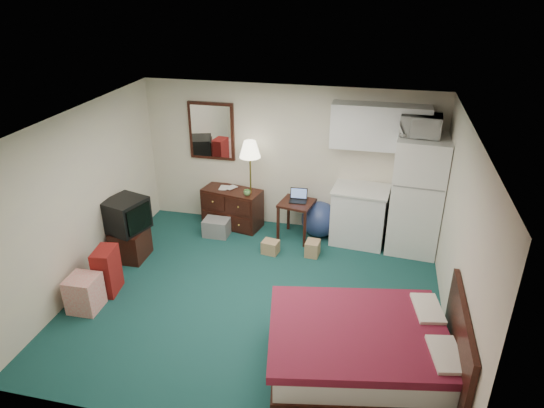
% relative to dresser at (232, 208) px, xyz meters
% --- Properties ---
extents(floor, '(5.00, 4.50, 0.01)m').
position_rel_dresser_xyz_m(floor, '(0.95, -1.98, -0.35)').
color(floor, '#173D37').
rests_on(floor, ground).
extents(ceiling, '(5.00, 4.50, 0.01)m').
position_rel_dresser_xyz_m(ceiling, '(0.95, -1.98, 2.15)').
color(ceiling, beige).
rests_on(ceiling, walls).
extents(walls, '(5.01, 4.51, 2.50)m').
position_rel_dresser_xyz_m(walls, '(0.95, -1.98, 0.90)').
color(walls, beige).
rests_on(walls, floor).
extents(mirror, '(0.80, 0.06, 1.00)m').
position_rel_dresser_xyz_m(mirror, '(-0.40, 0.24, 1.30)').
color(mirror, white).
rests_on(mirror, walls).
extents(upper_cabinets, '(1.50, 0.35, 0.70)m').
position_rel_dresser_xyz_m(upper_cabinets, '(2.40, 0.10, 1.60)').
color(upper_cabinets, silver).
rests_on(upper_cabinets, walls).
extents(headboard, '(0.06, 1.56, 1.00)m').
position_rel_dresser_xyz_m(headboard, '(3.41, -3.11, 0.20)').
color(headboard, black).
rests_on(headboard, walls).
extents(dresser, '(1.09, 0.66, 0.69)m').
position_rel_dresser_xyz_m(dresser, '(0.00, 0.00, 0.00)').
color(dresser, black).
rests_on(dresser, floor).
extents(floor_lamp, '(0.42, 0.42, 1.62)m').
position_rel_dresser_xyz_m(floor_lamp, '(0.36, -0.06, 0.46)').
color(floor_lamp, gold).
rests_on(floor_lamp, floor).
extents(desk, '(0.62, 0.62, 0.67)m').
position_rel_dresser_xyz_m(desk, '(1.18, -0.19, -0.01)').
color(desk, black).
rests_on(desk, floor).
extents(exercise_ball, '(0.64, 0.64, 0.61)m').
position_rel_dresser_xyz_m(exercise_ball, '(1.55, -0.02, -0.04)').
color(exercise_ball, navy).
rests_on(exercise_ball, floor).
extents(kitchen_counter, '(0.91, 0.73, 0.93)m').
position_rel_dresser_xyz_m(kitchen_counter, '(2.21, -0.07, 0.12)').
color(kitchen_counter, silver).
rests_on(kitchen_counter, floor).
extents(fridge, '(0.85, 0.85, 1.90)m').
position_rel_dresser_xyz_m(fridge, '(3.08, -0.10, 0.60)').
color(fridge, white).
rests_on(fridge, floor).
extents(bed, '(2.18, 1.84, 0.62)m').
position_rel_dresser_xyz_m(bed, '(2.43, -3.11, -0.04)').
color(bed, maroon).
rests_on(bed, floor).
extents(tv_stand, '(0.49, 0.53, 0.48)m').
position_rel_dresser_xyz_m(tv_stand, '(-1.25, -1.40, -0.10)').
color(tv_stand, black).
rests_on(tv_stand, floor).
extents(suitcase, '(0.31, 0.45, 0.68)m').
position_rel_dresser_xyz_m(suitcase, '(-1.13, -2.30, -0.01)').
color(suitcase, maroon).
rests_on(suitcase, floor).
extents(retail_box, '(0.40, 0.40, 0.49)m').
position_rel_dresser_xyz_m(retail_box, '(-1.23, -2.73, -0.10)').
color(retail_box, beige).
rests_on(retail_box, floor).
extents(file_bin, '(0.43, 0.33, 0.30)m').
position_rel_dresser_xyz_m(file_bin, '(-0.17, -0.41, -0.20)').
color(file_bin, gray).
rests_on(file_bin, floor).
extents(cardboard_box_a, '(0.28, 0.25, 0.21)m').
position_rel_dresser_xyz_m(cardboard_box_a, '(0.87, -0.78, -0.24)').
color(cardboard_box_a, tan).
rests_on(cardboard_box_a, floor).
extents(cardboard_box_b, '(0.23, 0.26, 0.25)m').
position_rel_dresser_xyz_m(cardboard_box_b, '(1.54, -0.70, -0.22)').
color(cardboard_box_b, tan).
rests_on(cardboard_box_b, floor).
extents(laptop, '(0.30, 0.25, 0.20)m').
position_rel_dresser_xyz_m(laptop, '(1.20, -0.18, 0.42)').
color(laptop, black).
rests_on(laptop, desk).
extents(crt_tv, '(0.70, 0.73, 0.51)m').
position_rel_dresser_xyz_m(crt_tv, '(-1.28, -1.37, 0.39)').
color(crt_tv, black).
rests_on(crt_tv, tv_stand).
extents(microwave, '(0.61, 0.37, 0.40)m').
position_rel_dresser_xyz_m(microwave, '(2.99, -0.06, 1.75)').
color(microwave, white).
rests_on(microwave, fridge).
extents(book_a, '(0.15, 0.02, 0.20)m').
position_rel_dresser_xyz_m(book_a, '(-0.23, 0.03, 0.45)').
color(book_a, tan).
rests_on(book_a, dresser).
extents(book_b, '(0.14, 0.09, 0.20)m').
position_rel_dresser_xyz_m(book_b, '(-0.10, 0.11, 0.45)').
color(book_b, tan).
rests_on(book_b, dresser).
extents(mug, '(0.13, 0.10, 0.12)m').
position_rel_dresser_xyz_m(mug, '(0.32, -0.16, 0.41)').
color(mug, '#659E54').
rests_on(mug, dresser).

